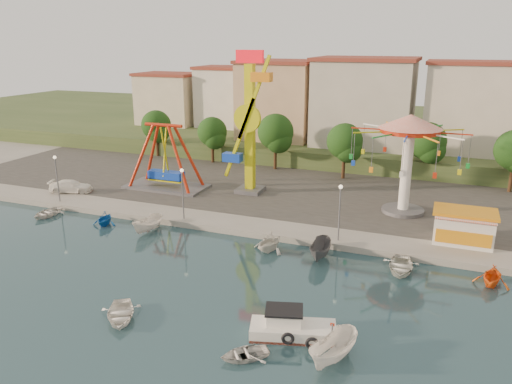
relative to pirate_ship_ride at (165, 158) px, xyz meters
The scene contains 33 objects.
ground 27.32m from the pirate_ship_ride, 54.99° to the right, with size 200.00×200.00×0.00m, color #122E34.
quay_deck 43.00m from the pirate_ship_ride, 68.82° to the left, with size 200.00×100.00×0.60m, color #9E998E.
asphalt_pad 17.78m from the pirate_ship_ride, 27.09° to the left, with size 90.00×28.00×0.01m, color #4C4944.
hill_terrace 47.59m from the pirate_ship_ride, 71.00° to the left, with size 200.00×60.00×3.00m, color #384C26.
pirate_ship_ride is the anchor object (origin of this frame).
kamikaze_tower 11.47m from the pirate_ship_ride, ahead, with size 4.51×3.10×16.50m.
wave_swinger 28.48m from the pirate_ship_ride, ahead, with size 11.60×11.60×10.40m.
booth_left 34.56m from the pirate_ship_ride, ahead, with size 5.40×3.78×3.08m.
lamp_post_0 12.53m from the pirate_ship_ride, 133.19° to the right, with size 0.14×0.14×5.00m, color #59595E.
lamp_post_1 11.83m from the pirate_ship_ride, 50.58° to the right, with size 0.14×0.14×5.00m, color #59595E.
lamp_post_2 25.20m from the pirate_ship_ride, 21.16° to the right, with size 0.14×0.14×5.00m, color #59595E.
tree_0 18.27m from the pirate_ship_ride, 125.27° to the left, with size 4.60×4.60×7.19m.
tree_1 14.19m from the pirate_ship_ride, 92.15° to the left, with size 4.35×4.35×6.80m.
tree_2 16.74m from the pirate_ship_ride, 55.39° to the left, with size 5.02×5.02×7.85m.
tree_3 23.05m from the pirate_ship_ride, 32.23° to the left, with size 4.68×4.68×7.32m.
tree_4 33.22m from the pirate_ship_ride, 27.39° to the left, with size 4.86×4.86×7.60m.
building_0 30.27m from the pirate_ship_ride, 126.74° to the left, with size 9.26×9.53×11.87m, color beige.
building_1 30.02m from the pirate_ship_ride, 101.31° to the left, with size 12.33×9.01×8.63m, color silver.
building_2 31.04m from the pirate_ship_ride, 76.30° to the left, with size 11.95×9.28×11.23m, color tan.
building_3 34.18m from the pirate_ship_ride, 51.73° to the left, with size 12.59×10.50×9.20m, color beige.
building_4 45.94m from the pirate_ship_ride, 41.09° to the left, with size 10.75×9.23×9.24m, color beige.
cabin_motorboat 34.36m from the pirate_ship_ride, 45.82° to the right, with size 5.81×3.50×1.92m.
rowboat_a 29.76m from the pirate_ship_ride, 65.14° to the right, with size 2.71×3.80×0.79m, color white.
rowboat_b 35.59m from the pirate_ship_ride, 51.69° to the right, with size 2.11×2.96×0.61m, color silver.
skiff 37.78m from the pirate_ship_ride, 44.25° to the right, with size 1.65×4.38×1.69m, color white.
van 11.71m from the pirate_ship_ride, 149.21° to the right, with size 2.03×5.01×1.45m, color white.
moored_boat_0 14.93m from the pirate_ship_ride, 121.32° to the right, with size 2.56×3.58×0.74m, color silver.
moored_boat_1 12.82m from the pirate_ship_ride, 89.71° to the right, with size 2.38×2.76×1.45m, color #135AAE.
moored_boat_2 13.84m from the pirate_ship_ride, 66.90° to the right, with size 1.48×3.95×1.52m, color silver.
moored_boat_4 22.02m from the pirate_ship_ride, 34.41° to the right, with size 2.87×3.32×1.75m, color silver.
moored_boat_5 26.00m from the pirate_ship_ride, 28.49° to the right, with size 1.58×4.21×1.63m, color #4F4F54.
moored_boat_6 32.07m from the pirate_ship_ride, 22.71° to the right, with size 2.97×4.16×0.86m, color silver.
moored_boat_7 38.36m from the pirate_ship_ride, 18.76° to the right, with size 2.68×3.10×1.64m, color orange.
Camera 1 is at (16.32, -29.17, 18.15)m, focal length 35.00 mm.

